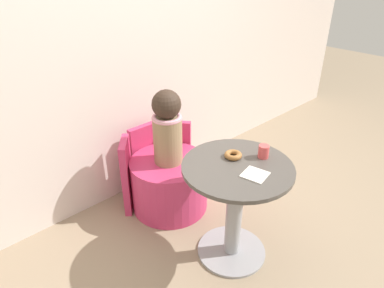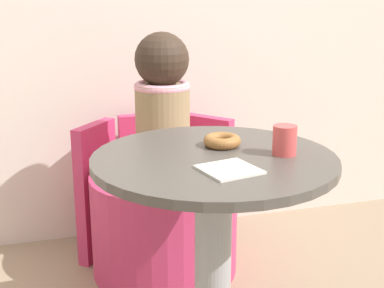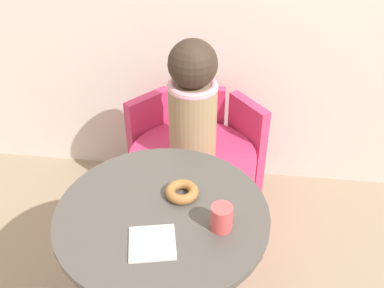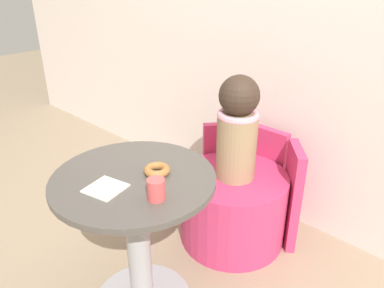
% 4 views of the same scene
% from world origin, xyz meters
% --- Properties ---
extents(round_table, '(0.66, 0.66, 0.69)m').
position_xyz_m(round_table, '(-0.06, 0.02, 0.46)').
color(round_table, '#99999E').
rests_on(round_table, ground_plane).
extents(tub_chair, '(0.59, 0.59, 0.42)m').
position_xyz_m(tub_chair, '(-0.04, 0.69, 0.21)').
color(tub_chair, '#C63360').
rests_on(tub_chair, ground_plane).
extents(booth_backrest, '(0.69, 0.25, 0.59)m').
position_xyz_m(booth_backrest, '(-0.04, 0.93, 0.30)').
color(booth_backrest, '#C63360').
rests_on(booth_backrest, ground_plane).
extents(child_figure, '(0.22, 0.22, 0.56)m').
position_xyz_m(child_figure, '(-0.04, 0.69, 0.70)').
color(child_figure, '#937A56').
rests_on(child_figure, tub_chair).
extents(donut, '(0.11, 0.11, 0.03)m').
position_xyz_m(donut, '(-0.01, 0.10, 0.71)').
color(donut, '#9E6633').
rests_on(donut, round_table).
extents(cup, '(0.06, 0.06, 0.08)m').
position_xyz_m(cup, '(0.13, -0.02, 0.73)').
color(cup, '#DB4C4C').
rests_on(cup, round_table).
extents(paper_napkin, '(0.16, 0.16, 0.01)m').
position_xyz_m(paper_napkin, '(-0.06, -0.11, 0.70)').
color(paper_napkin, silver).
rests_on(paper_napkin, round_table).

